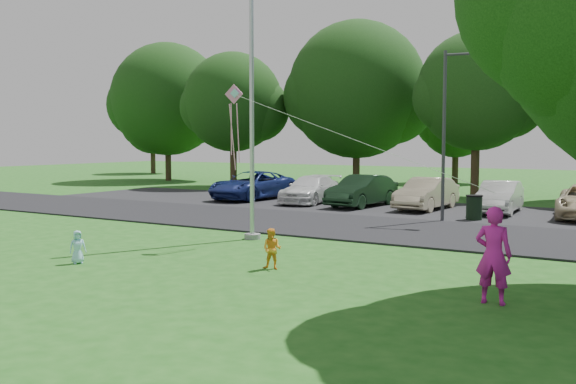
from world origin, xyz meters
The scene contains 12 objects.
ground centered at (0.00, 0.00, 0.00)m, with size 120.00×120.00×0.00m, color #1D5A17.
park_road centered at (0.00, 9.00, 0.03)m, with size 60.00×6.00×0.06m, color black.
parking_strip centered at (0.00, 15.50, 0.03)m, with size 42.00×7.00×0.06m, color black.
flagpole centered at (-3.50, 5.00, 4.17)m, with size 0.50×0.50×10.00m.
street_lamp centered at (0.44, 12.08, 3.78)m, with size 1.76×0.45×6.29m.
trash_can centered at (1.13, 12.91, 0.50)m, with size 0.62×0.62×0.99m.
tree_row centered at (1.59, 24.23, 5.71)m, with size 64.35×11.94×10.88m.
parked_cars centered at (0.58, 15.50, 0.74)m, with size 24.10×5.41×1.47m.
woman centered at (4.77, 0.85, 0.91)m, with size 0.67×0.44×1.82m, color #D11B9E.
child_yellow centered at (-0.45, 1.39, 0.48)m, with size 0.47×0.37×0.97m, color #FFA328.
child_blue centered at (-4.92, -0.50, 0.41)m, with size 0.40×0.26×0.82m, color #9EDEF2.
kite centered at (-2.89, 3.54, 3.82)m, with size 8.23×3.04×2.54m.
Camera 1 is at (7.64, -11.10, 3.02)m, focal length 40.00 mm.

